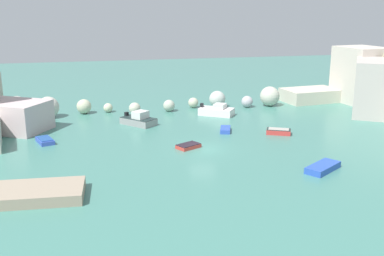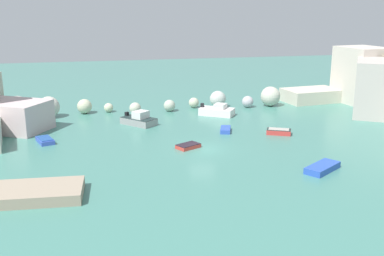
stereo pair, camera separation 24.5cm
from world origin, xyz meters
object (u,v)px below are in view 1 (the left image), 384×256
object	(u,v)px
moored_boat_4	(45,140)
moored_boat_5	(323,167)
moored_boat_1	(188,146)
moored_boat_2	(139,120)
moored_boat_3	(217,111)
moored_boat_6	(225,130)
moored_boat_0	(279,131)
stone_dock	(35,193)

from	to	relation	value
moored_boat_4	moored_boat_5	size ratio (longest dim) A/B	0.76
moored_boat_1	moored_boat_5	size ratio (longest dim) A/B	0.68
moored_boat_1	moored_boat_2	distance (m)	11.16
moored_boat_1	moored_boat_3	bearing A→B (deg)	34.30
moored_boat_3	moored_boat_6	distance (m)	8.12
moored_boat_1	moored_boat_4	distance (m)	15.08
moored_boat_3	moored_boat_0	bearing A→B (deg)	-33.75
moored_boat_0	moored_boat_6	bearing A→B (deg)	-177.78
moored_boat_2	moored_boat_5	bearing A→B (deg)	-5.94
moored_boat_0	moored_boat_4	xyz separation A→B (m)	(-25.05, 2.53, -0.07)
moored_boat_0	moored_boat_6	size ratio (longest dim) A/B	1.10
moored_boat_0	moored_boat_2	size ratio (longest dim) A/B	0.64
moored_boat_1	moored_boat_4	world-z (taller)	moored_boat_4
moored_boat_5	moored_boat_3	bearing A→B (deg)	-115.92
moored_boat_4	moored_boat_6	size ratio (longest dim) A/B	1.13
moored_boat_0	moored_boat_2	world-z (taller)	moored_boat_2
moored_boat_2	moored_boat_6	xyz separation A→B (m)	(9.17, -5.42, -0.38)
moored_boat_3	stone_dock	bearing A→B (deg)	-97.69
moored_boat_5	moored_boat_1	bearing A→B (deg)	-76.30
stone_dock	moored_boat_0	world-z (taller)	stone_dock
moored_boat_3	moored_boat_4	distance (m)	22.38
moored_boat_2	moored_boat_3	size ratio (longest dim) A/B	0.95
stone_dock	moored_boat_1	bearing A→B (deg)	34.50
moored_boat_6	moored_boat_0	bearing A→B (deg)	-94.12
moored_boat_1	moored_boat_3	distance (m)	14.79
stone_dock	moored_boat_6	xyz separation A→B (m)	(19.33, 14.63, -0.19)
moored_boat_2	moored_boat_6	bearing A→B (deg)	18.84
stone_dock	moored_boat_4	xyz separation A→B (m)	(-0.29, 14.77, -0.17)
moored_boat_3	moored_boat_4	size ratio (longest dim) A/B	1.61
moored_boat_5	moored_boat_6	bearing A→B (deg)	-106.60
stone_dock	moored_boat_3	world-z (taller)	moored_boat_3
moored_boat_1	moored_boat_4	xyz separation A→B (m)	(-14.14, 5.25, 0.04)
moored_boat_3	moored_boat_6	xyz separation A→B (m)	(-1.32, -8.01, -0.35)
moored_boat_3	moored_boat_5	distance (m)	22.38
stone_dock	moored_boat_2	size ratio (longest dim) A/B	1.54
moored_boat_5	moored_boat_6	size ratio (longest dim) A/B	1.49
moored_boat_4	moored_boat_6	bearing A→B (deg)	-108.94
moored_boat_3	moored_boat_5	size ratio (longest dim) A/B	1.22
moored_boat_6	moored_boat_3	bearing A→B (deg)	10.29
moored_boat_2	moored_boat_6	distance (m)	10.65
moored_boat_0	moored_boat_4	bearing A→B (deg)	-159.75
moored_boat_3	moored_boat_5	bearing A→B (deg)	-47.50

